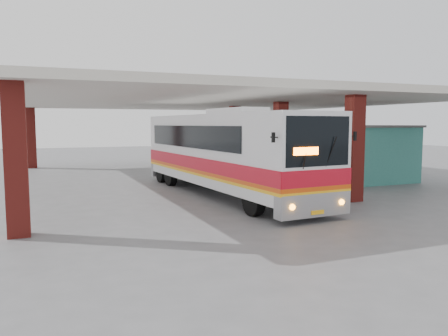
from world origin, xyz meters
TOP-DOWN VIEW (x-y plane):
  - ground at (0.00, 0.00)m, footprint 90.00×90.00m
  - brick_columns at (1.43, 5.00)m, footprint 20.10×21.60m
  - canopy_roof at (0.50, 6.50)m, footprint 21.00×23.00m
  - shop_building at (7.49, 4.00)m, footprint 5.20×8.20m
  - coach_bus at (-1.28, 0.52)m, footprint 3.70×13.33m
  - motorcycle at (4.70, 0.64)m, footprint 2.26×1.56m
  - pedestrian at (3.21, -1.60)m, footprint 0.59×0.39m
  - red_chair at (5.09, 7.47)m, footprint 0.55×0.55m

SIDE VIEW (x-z plane):
  - ground at x=0.00m, z-range 0.00..0.00m
  - red_chair at x=5.09m, z-range -0.03..0.78m
  - motorcycle at x=4.70m, z-range 0.00..1.13m
  - pedestrian at x=3.21m, z-range 0.00..1.62m
  - shop_building at x=7.49m, z-range 0.01..3.12m
  - coach_bus at x=-1.28m, z-range -0.01..3.82m
  - brick_columns at x=1.43m, z-range 0.00..4.35m
  - canopy_roof at x=0.50m, z-range 4.35..4.65m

